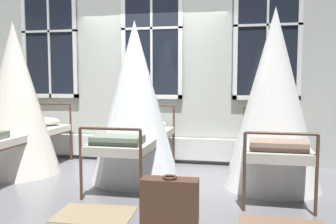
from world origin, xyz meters
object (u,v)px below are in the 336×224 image
at_px(cot_third, 273,101).
at_px(suitcase_dark, 170,200).
at_px(cot_first, 15,100).
at_px(cot_second, 135,103).

relative_size(cot_third, suitcase_dark, 4.12).
relative_size(cot_first, cot_second, 1.02).
bearing_deg(suitcase_dark, cot_second, 117.15).
bearing_deg(cot_third, cot_first, 90.67).
height_order(cot_first, cot_third, cot_third).
height_order(cot_first, cot_second, cot_first).
bearing_deg(suitcase_dark, cot_first, 150.38).
relative_size(cot_second, cot_third, 0.95).
bearing_deg(cot_second, cot_first, 90.92).
bearing_deg(cot_third, cot_second, 90.59).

